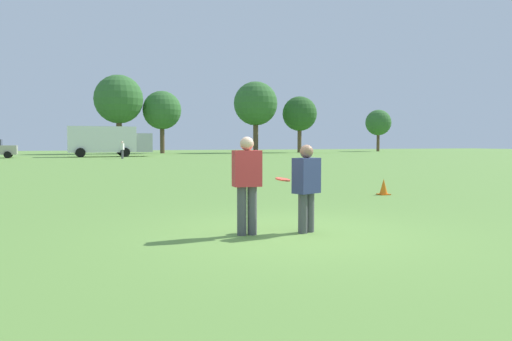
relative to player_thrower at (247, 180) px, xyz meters
The scene contains 12 objects.
ground_plane 1.21m from the player_thrower, ahead, with size 172.94×172.94×0.00m, color #608C3D.
player_thrower is the anchor object (origin of this frame).
player_defender 1.06m from the player_thrower, ahead, with size 0.54×0.44×1.54m.
frisbee 0.79m from the player_thrower, 16.57° to the left, with size 0.27×0.27×0.09m.
traffic_cone 7.59m from the player_thrower, 38.09° to the left, with size 0.32×0.32×0.48m.
box_truck 46.83m from the player_thrower, 89.14° to the left, with size 8.56×3.16×3.18m.
bystander_far_jogger 39.83m from the player_thrower, 87.82° to the left, with size 0.42×0.52×1.65m.
tree_west_oak 60.25m from the player_thrower, 87.19° to the left, with size 6.37×6.37×10.34m.
tree_west_maple 61.21m from the player_thrower, 81.82° to the left, with size 5.23×5.23×8.49m.
tree_center_elm 63.32m from the player_thrower, 69.75° to the left, with size 6.26×6.26×10.17m.
tree_east_birch 65.27m from the player_thrower, 64.07° to the left, with size 5.06×5.06×8.22m.
tree_east_oak 76.53m from the player_thrower, 54.45° to the left, with size 4.21×4.21×6.84m.
Camera 1 is at (-3.50, -7.85, 1.59)m, focal length 34.93 mm.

